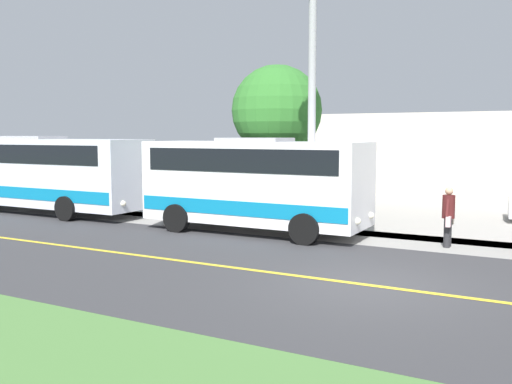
{
  "coord_description": "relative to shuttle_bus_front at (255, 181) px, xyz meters",
  "views": [
    {
      "loc": [
        11.0,
        3.24,
        3.09
      ],
      "look_at": [
        -3.5,
        -4.49,
        1.4
      ],
      "focal_mm": 39.17,
      "sensor_mm": 36.0,
      "label": 1
    }
  ],
  "objects": [
    {
      "name": "ground_plane",
      "position": [
        4.46,
        5.05,
        -1.64
      ],
      "size": [
        120.0,
        120.0,
        0.0
      ],
      "primitive_type": "plane",
      "color": "#477238"
    },
    {
      "name": "road_surface",
      "position": [
        4.46,
        5.05,
        -1.64
      ],
      "size": [
        8.0,
        100.0,
        0.01
      ],
      "primitive_type": "cube",
      "color": "#333335",
      "rests_on": "ground"
    },
    {
      "name": "sidewalk",
      "position": [
        -0.74,
        5.05,
        -1.64
      ],
      "size": [
        2.4,
        100.0,
        0.01
      ],
      "primitive_type": "cube",
      "color": "gray",
      "rests_on": "ground"
    },
    {
      "name": "road_centre_line",
      "position": [
        4.46,
        5.05,
        -1.63
      ],
      "size": [
        0.16,
        100.0,
        0.0
      ],
      "primitive_type": "cube",
      "color": "gold",
      "rests_on": "ground"
    },
    {
      "name": "shuttle_bus_front",
      "position": [
        0.0,
        0.0,
        0.0
      ],
      "size": [
        2.58,
        7.24,
        3.0
      ],
      "color": "white",
      "rests_on": "ground"
    },
    {
      "name": "transit_bus_rear",
      "position": [
        -0.05,
        -10.63,
        0.03
      ],
      "size": [
        2.67,
        11.59,
        3.04
      ],
      "color": "silver",
      "rests_on": "ground"
    },
    {
      "name": "pedestrian_waiting",
      "position": [
        -0.43,
        5.82,
        -0.75
      ],
      "size": [
        0.72,
        0.34,
        1.66
      ],
      "color": "#262628",
      "rests_on": "ground"
    },
    {
      "name": "street_light_pole",
      "position": [
        -0.41,
        1.69,
        2.64
      ],
      "size": [
        1.97,
        0.24,
        7.75
      ],
      "color": "#9E9EA3",
      "rests_on": "ground"
    },
    {
      "name": "tree_curbside",
      "position": [
        -2.94,
        -0.66,
        2.3
      ],
      "size": [
        3.29,
        3.29,
        5.61
      ],
      "color": "brown",
      "rests_on": "ground"
    }
  ]
}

